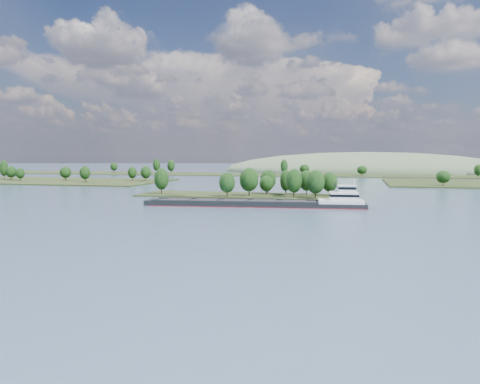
# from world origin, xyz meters

# --- Properties ---
(ground) EXTENTS (1800.00, 1800.00, 0.00)m
(ground) POSITION_xyz_m (0.00, 120.00, 0.00)
(ground) COLOR #3E566B
(ground) RESTS_ON ground
(tree_island) EXTENTS (100.00, 30.71, 14.12)m
(tree_island) POSITION_xyz_m (7.21, 178.62, 4.39)
(tree_island) COLOR black
(tree_island) RESTS_ON ground
(back_shoreline) EXTENTS (900.00, 60.00, 15.60)m
(back_shoreline) POSITION_xyz_m (7.22, 399.68, 0.65)
(back_shoreline) COLOR black
(back_shoreline) RESTS_ON ground
(hill_west) EXTENTS (320.00, 160.00, 44.00)m
(hill_west) POSITION_xyz_m (60.00, 500.00, 0.00)
(hill_west) COLOR #475C3F
(hill_west) RESTS_ON ground
(cargo_barge) EXTENTS (83.79, 18.22, 11.25)m
(cargo_barge) POSITION_xyz_m (19.11, 139.38, 1.42)
(cargo_barge) COLOR black
(cargo_barge) RESTS_ON ground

